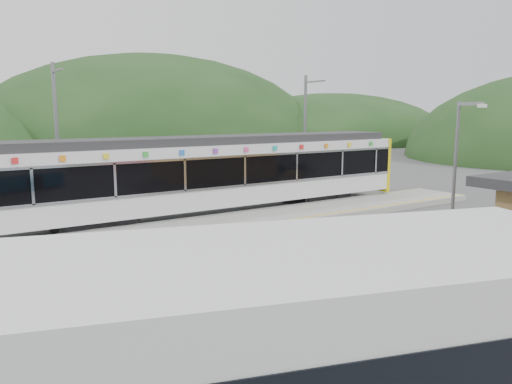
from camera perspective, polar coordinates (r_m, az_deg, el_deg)
ground at (r=19.46m, az=5.32°, el=-5.40°), size 120.00×120.00×0.00m
hills at (r=27.32m, az=8.54°, el=-1.25°), size 146.00×149.00×26.00m
platform at (r=22.02m, az=-0.05°, el=-3.25°), size 26.00×3.20×0.30m
yellow_line at (r=20.94m, az=1.90°, el=-3.47°), size 26.00×0.10×0.01m
train at (r=23.84m, az=-4.18°, el=2.34°), size 20.44×3.01×3.74m
catenary_mast_west at (r=23.76m, az=-21.74°, el=5.54°), size 0.18×1.80×7.00m
catenary_mast_east at (r=29.92m, az=5.66°, el=6.73°), size 0.18×1.80×7.00m
lamp_post at (r=18.61m, az=22.11°, el=3.14°), size 0.38×0.97×5.23m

